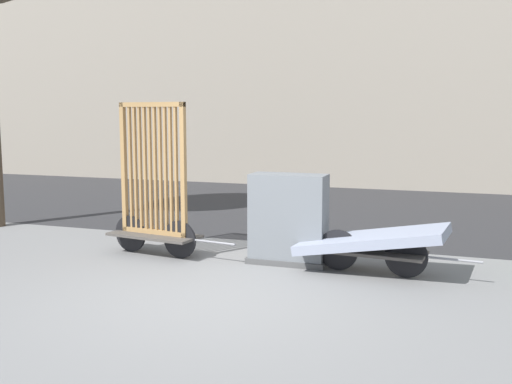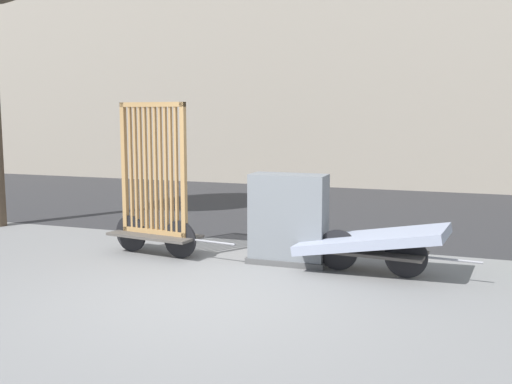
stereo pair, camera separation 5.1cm
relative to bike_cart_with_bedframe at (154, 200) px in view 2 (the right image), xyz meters
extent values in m
plane|color=slate|center=(1.63, -1.67, -0.84)|extent=(60.00, 60.00, 0.00)
cube|color=#2D2D30|center=(1.63, 5.24, -0.84)|extent=(56.00, 7.63, 0.01)
cube|color=#9E9384|center=(1.63, 11.05, 4.55)|extent=(48.00, 4.00, 10.79)
cube|color=#4C4742|center=(-0.01, 0.00, -0.54)|extent=(1.50, 0.79, 0.04)
cylinder|color=black|center=(0.45, -0.07, -0.56)|extent=(0.57, 0.12, 0.57)
cylinder|color=black|center=(-0.46, 0.07, -0.56)|extent=(0.57, 0.12, 0.57)
cylinder|color=gray|center=(1.05, -0.16, -0.54)|extent=(0.70, 0.13, 0.03)
cube|color=#A87F4C|center=(-0.01, 0.00, -0.48)|extent=(1.17, 0.24, 0.07)
cube|color=#A87F4C|center=(-0.01, 0.00, 1.43)|extent=(1.17, 0.24, 0.07)
cube|color=#A87F4C|center=(-0.55, 0.08, 0.47)|extent=(0.08, 0.08, 1.98)
cube|color=#A87F4C|center=(0.54, -0.08, 0.47)|extent=(0.08, 0.08, 1.98)
cube|color=#A87F4C|center=(-0.42, 0.06, 0.47)|extent=(0.04, 0.05, 1.91)
cube|color=#A87F4C|center=(-0.33, 0.05, 0.47)|extent=(0.04, 0.05, 1.91)
cube|color=#A87F4C|center=(-0.24, 0.04, 0.47)|extent=(0.04, 0.05, 1.91)
cube|color=#A87F4C|center=(-0.15, 0.02, 0.47)|extent=(0.04, 0.05, 1.91)
cube|color=#A87F4C|center=(-0.05, 0.01, 0.47)|extent=(0.04, 0.05, 1.91)
cube|color=#A87F4C|center=(0.04, -0.01, 0.47)|extent=(0.04, 0.05, 1.91)
cube|color=#A87F4C|center=(0.13, -0.02, 0.47)|extent=(0.04, 0.05, 1.91)
cube|color=#A87F4C|center=(0.23, -0.03, 0.47)|extent=(0.04, 0.05, 1.91)
cube|color=#A87F4C|center=(0.32, -0.05, 0.47)|extent=(0.04, 0.05, 1.91)
cube|color=#A87F4C|center=(0.41, -0.06, 0.47)|extent=(0.04, 0.05, 1.91)
cube|color=#4C4742|center=(3.27, 0.00, -0.54)|extent=(1.47, 0.71, 0.04)
cylinder|color=black|center=(3.73, -0.04, -0.56)|extent=(0.57, 0.09, 0.57)
cylinder|color=black|center=(2.81, 0.04, -0.56)|extent=(0.57, 0.09, 0.57)
cylinder|color=gray|center=(4.33, -0.10, -0.54)|extent=(0.70, 0.10, 0.03)
cube|color=#8C93A8|center=(3.27, 0.00, -0.37)|extent=(2.03, 1.12, 0.46)
cube|color=#4C4C4C|center=(2.06, 0.19, -0.80)|extent=(1.14, 0.52, 0.08)
cube|color=slate|center=(2.06, 0.19, -0.20)|extent=(1.08, 0.46, 1.29)
camera|label=1|loc=(4.41, -7.91, 1.31)|focal=42.00mm
camera|label=2|loc=(4.46, -7.89, 1.31)|focal=42.00mm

